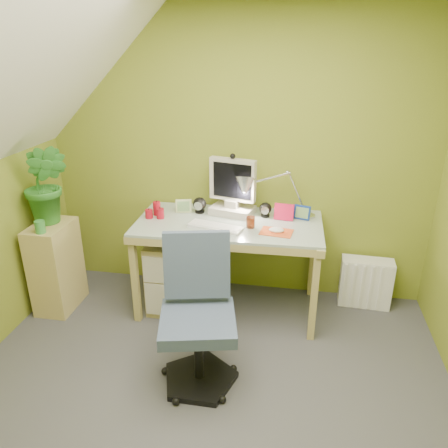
% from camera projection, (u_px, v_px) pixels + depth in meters
% --- Properties ---
extents(floor, '(3.20, 3.20, 0.01)m').
position_uv_depth(floor, '(195.00, 420.00, 2.60)').
color(floor, '#46464B').
rests_on(floor, ground).
extents(wall_back, '(3.20, 0.01, 2.40)m').
position_uv_depth(wall_back, '(237.00, 157.00, 3.59)').
color(wall_back, olive).
rests_on(wall_back, floor).
extents(desk, '(1.46, 0.75, 0.77)m').
position_uv_depth(desk, '(229.00, 266.00, 3.56)').
color(desk, tan).
rests_on(desk, floor).
extents(monitor, '(0.42, 0.30, 0.52)m').
position_uv_depth(monitor, '(233.00, 183.00, 3.48)').
color(monitor, beige).
rests_on(monitor, desk).
extents(speaker_left, '(0.13, 0.13, 0.13)m').
position_uv_depth(speaker_left, '(200.00, 205.00, 3.58)').
color(speaker_left, black).
rests_on(speaker_left, desk).
extents(speaker_right, '(0.11, 0.11, 0.12)m').
position_uv_depth(speaker_right, '(265.00, 210.00, 3.49)').
color(speaker_right, black).
rests_on(speaker_right, desk).
extents(keyboard, '(0.44, 0.23, 0.02)m').
position_uv_depth(keyboard, '(215.00, 227.00, 3.29)').
color(keyboard, white).
rests_on(keyboard, desk).
extents(mousepad, '(0.25, 0.20, 0.01)m').
position_uv_depth(mousepad, '(276.00, 232.00, 3.22)').
color(mousepad, '#D95222').
rests_on(mousepad, desk).
extents(mouse, '(0.12, 0.08, 0.04)m').
position_uv_depth(mouse, '(276.00, 230.00, 3.22)').
color(mouse, white).
rests_on(mouse, mousepad).
extents(amber_tumbler, '(0.07, 0.07, 0.09)m').
position_uv_depth(amber_tumbler, '(251.00, 222.00, 3.29)').
color(amber_tumbler, maroon).
rests_on(amber_tumbler, desk).
extents(candle_cluster, '(0.17, 0.16, 0.11)m').
position_uv_depth(candle_cluster, '(155.00, 210.00, 3.50)').
color(candle_cluster, '#A90E1F').
rests_on(candle_cluster, desk).
extents(photo_frame_red, '(0.15, 0.04, 0.13)m').
position_uv_depth(photo_frame_red, '(284.00, 212.00, 3.43)').
color(photo_frame_red, '#CB1540').
rests_on(photo_frame_red, desk).
extents(photo_frame_blue, '(0.13, 0.06, 0.11)m').
position_uv_depth(photo_frame_blue, '(302.00, 212.00, 3.45)').
color(photo_frame_blue, navy).
rests_on(photo_frame_blue, desk).
extents(photo_frame_green, '(0.13, 0.05, 0.11)m').
position_uv_depth(photo_frame_green, '(184.00, 206.00, 3.58)').
color(photo_frame_green, '#BECC8C').
rests_on(photo_frame_green, desk).
extents(desk_lamp, '(0.55, 0.30, 0.57)m').
position_uv_depth(desk_lamp, '(290.00, 183.00, 3.39)').
color(desk_lamp, silver).
rests_on(desk_lamp, desk).
extents(side_ledge, '(0.28, 0.42, 0.74)m').
position_uv_depth(side_ledge, '(56.00, 266.00, 3.58)').
color(side_ledge, tan).
rests_on(side_ledge, floor).
extents(potted_plant, '(0.36, 0.30, 0.64)m').
position_uv_depth(potted_plant, '(46.00, 184.00, 3.36)').
color(potted_plant, '#317D29').
rests_on(potted_plant, side_ledge).
extents(green_cup, '(0.08, 0.08, 0.10)m').
position_uv_depth(green_cup, '(40.00, 227.00, 3.28)').
color(green_cup, '#3B8E3C').
rests_on(green_cup, side_ledge).
extents(task_chair, '(0.63, 0.63, 0.96)m').
position_uv_depth(task_chair, '(198.00, 320.00, 2.71)').
color(task_chair, '#3B4961').
rests_on(task_chair, floor).
extents(radiator, '(0.43, 0.19, 0.42)m').
position_uv_depth(radiator, '(365.00, 282.00, 3.66)').
color(radiator, white).
rests_on(radiator, floor).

